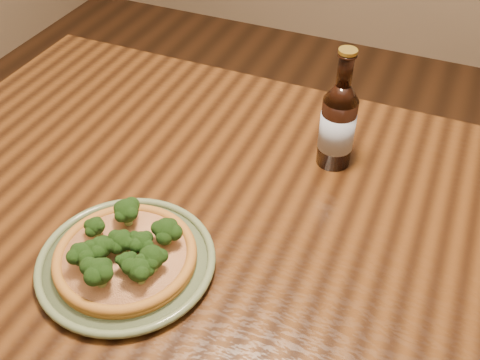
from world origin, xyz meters
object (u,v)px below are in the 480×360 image
at_px(beer_bottle, 338,124).
at_px(table, 282,256).
at_px(plate, 126,262).
at_px(pizza, 125,254).

bearing_deg(beer_bottle, table, -80.55).
height_order(plate, beer_bottle, beer_bottle).
xyz_separation_m(pizza, beer_bottle, (0.24, 0.40, 0.06)).
relative_size(plate, beer_bottle, 1.18).
distance_m(table, plate, 0.30).
bearing_deg(plate, beer_bottle, 59.14).
bearing_deg(pizza, table, 44.14).
distance_m(pizza, beer_bottle, 0.47).
height_order(plate, pizza, pizza).
xyz_separation_m(table, beer_bottle, (0.03, 0.20, 0.19)).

